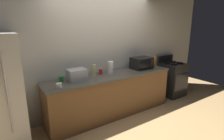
% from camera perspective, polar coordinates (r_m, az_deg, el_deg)
% --- Properties ---
extents(ground_plane, '(8.00, 8.00, 0.00)m').
position_cam_1_polar(ground_plane, '(3.72, 3.58, -16.40)').
color(ground_plane, tan).
extents(back_wall, '(6.40, 0.10, 2.70)m').
position_cam_1_polar(back_wall, '(3.91, -3.37, 6.22)').
color(back_wall, beige).
rests_on(back_wall, ground_plane).
extents(counter_run, '(2.84, 0.64, 0.90)m').
position_cam_1_polar(counter_run, '(3.81, 0.00, -8.01)').
color(counter_run, brown).
rests_on(counter_run, ground_plane).
extents(stove_range, '(0.60, 0.61, 1.08)m').
position_cam_1_polar(stove_range, '(5.13, 18.89, -2.74)').
color(stove_range, black).
rests_on(stove_range, ground_plane).
extents(microwave, '(0.48, 0.35, 0.27)m').
position_cam_1_polar(microwave, '(4.20, 9.60, 2.25)').
color(microwave, black).
rests_on(microwave, counter_run).
extents(toaster_oven, '(0.34, 0.26, 0.21)m').
position_cam_1_polar(toaster_oven, '(3.34, -11.35, -1.49)').
color(toaster_oven, '#B7BABF').
rests_on(toaster_oven, counter_run).
extents(paper_towel_roll, '(0.12, 0.12, 0.27)m').
position_cam_1_polar(paper_towel_roll, '(3.67, -0.50, 0.68)').
color(paper_towel_roll, white).
rests_on(paper_towel_roll, counter_run).
extents(bottle_dish_soap, '(0.06, 0.06, 0.27)m').
position_cam_1_polar(bottle_dish_soap, '(4.45, 13.56, 2.68)').
color(bottle_dish_soap, orange).
rests_on(bottle_dish_soap, counter_run).
extents(bottle_vinegar, '(0.08, 0.08, 0.24)m').
position_cam_1_polar(bottle_vinegar, '(3.56, -5.86, -0.05)').
color(bottle_vinegar, beige).
rests_on(bottle_vinegar, counter_run).
extents(mug_red, '(0.08, 0.08, 0.11)m').
position_cam_1_polar(mug_red, '(3.70, -3.70, -0.54)').
color(mug_red, red).
rests_on(mug_red, counter_run).
extents(mug_green, '(0.08, 0.08, 0.10)m').
position_cam_1_polar(mug_green, '(3.34, -16.19, -2.74)').
color(mug_green, '#2D8C47').
rests_on(mug_green, counter_run).
extents(mug_white, '(0.09, 0.09, 0.09)m').
position_cam_1_polar(mug_white, '(3.00, -16.85, -4.91)').
color(mug_white, white).
rests_on(mug_white, counter_run).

